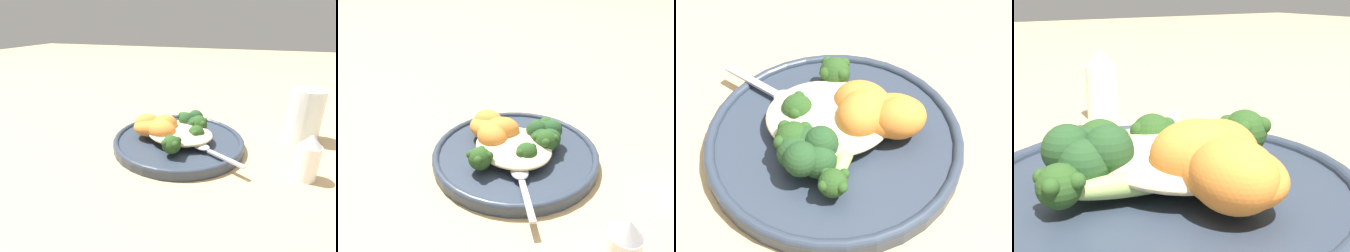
% 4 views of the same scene
% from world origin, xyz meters
% --- Properties ---
extents(ground_plane, '(4.00, 4.00, 0.00)m').
position_xyz_m(ground_plane, '(0.00, 0.00, 0.00)').
color(ground_plane, tan).
extents(plate, '(0.28, 0.28, 0.02)m').
position_xyz_m(plate, '(0.02, -0.00, 0.01)').
color(plate, '#2D3847').
rests_on(plate, ground_plane).
extents(quinoa_mound, '(0.14, 0.12, 0.02)m').
position_xyz_m(quinoa_mound, '(0.02, -0.01, 0.03)').
color(quinoa_mound, beige).
rests_on(quinoa_mound, plate).
extents(broccoli_stalk_0, '(0.07, 0.11, 0.04)m').
position_xyz_m(broccoli_stalk_0, '(0.02, -0.06, 0.04)').
color(broccoli_stalk_0, '#9EBC66').
rests_on(broccoli_stalk_0, plate).
extents(broccoli_stalk_1, '(0.11, 0.04, 0.03)m').
position_xyz_m(broccoli_stalk_1, '(0.04, -0.01, 0.04)').
color(broccoli_stalk_1, '#9EBC66').
rests_on(broccoli_stalk_1, plate).
extents(broccoli_stalk_2, '(0.09, 0.07, 0.04)m').
position_xyz_m(broccoli_stalk_2, '(0.04, 0.03, 0.04)').
color(broccoli_stalk_2, '#9EBC66').
rests_on(broccoli_stalk_2, plate).
extents(broccoli_stalk_3, '(0.04, 0.12, 0.03)m').
position_xyz_m(broccoli_stalk_3, '(0.00, 0.05, 0.03)').
color(broccoli_stalk_3, '#9EBC66').
rests_on(broccoli_stalk_3, plate).
extents(sweet_potato_chunk_0, '(0.07, 0.08, 0.05)m').
position_xyz_m(sweet_potato_chunk_0, '(-0.01, -0.01, 0.05)').
color(sweet_potato_chunk_0, orange).
rests_on(sweet_potato_chunk_0, plate).
extents(sweet_potato_chunk_1, '(0.08, 0.07, 0.04)m').
position_xyz_m(sweet_potato_chunk_1, '(-0.04, -0.01, 0.04)').
color(sweet_potato_chunk_1, orange).
rests_on(sweet_potato_chunk_1, plate).
extents(sweet_potato_chunk_2, '(0.07, 0.06, 0.05)m').
position_xyz_m(sweet_potato_chunk_2, '(-0.05, -0.01, 0.04)').
color(sweet_potato_chunk_2, orange).
rests_on(sweet_potato_chunk_2, plate).
extents(sweet_potato_chunk_3, '(0.08, 0.07, 0.04)m').
position_xyz_m(sweet_potato_chunk_3, '(-0.01, -0.03, 0.04)').
color(sweet_potato_chunk_3, orange).
rests_on(sweet_potato_chunk_3, plate).
extents(kale_tuft, '(0.06, 0.06, 0.04)m').
position_xyz_m(kale_tuft, '(0.04, 0.05, 0.04)').
color(kale_tuft, '#234723').
rests_on(kale_tuft, plate).
extents(spoon, '(0.11, 0.08, 0.01)m').
position_xyz_m(spoon, '(0.09, -0.05, 0.03)').
color(spoon, '#B7B7BC').
rests_on(spoon, plate).
extents(water_glass, '(0.07, 0.07, 0.12)m').
position_xyz_m(water_glass, '(0.28, 0.12, 0.06)').
color(water_glass, silver).
rests_on(water_glass, ground_plane).
extents(salt_shaker, '(0.04, 0.04, 0.08)m').
position_xyz_m(salt_shaker, '(0.26, -0.06, 0.04)').
color(salt_shaker, white).
rests_on(salt_shaker, ground_plane).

